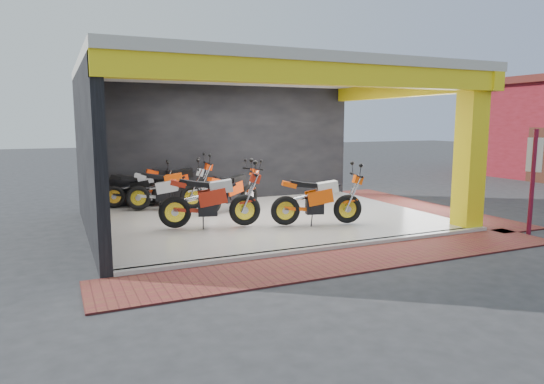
{
  "coord_description": "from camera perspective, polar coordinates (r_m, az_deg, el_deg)",
  "views": [
    {
      "loc": [
        -4.73,
        -8.81,
        2.45
      ],
      "look_at": [
        -0.39,
        0.86,
        0.9
      ],
      "focal_mm": 32.0,
      "sensor_mm": 36.0,
      "label": 1
    }
  ],
  "objects": [
    {
      "name": "showroom_ceiling",
      "position": [
        11.86,
        -0.57,
        13.89
      ],
      "size": [
        8.4,
        6.4,
        0.2
      ],
      "primitive_type": "cube",
      "color": "beige",
      "rests_on": "corner_column"
    },
    {
      "name": "moto_row_b",
      "position": [
        13.17,
        -2.72,
        0.84
      ],
      "size": [
        2.22,
        1.58,
        1.28
      ],
      "primitive_type": null,
      "rotation": [
        0.0,
        0.0,
        0.43
      ],
      "color": "#EF3E0A",
      "rests_on": "showroom_floor"
    },
    {
      "name": "signpost",
      "position": [
        11.85,
        28.34,
        1.52
      ],
      "size": [
        0.12,
        0.31,
        2.29
      ],
      "rotation": [
        0.0,
        0.0,
        0.32
      ],
      "color": "maroon",
      "rests_on": "ground"
    },
    {
      "name": "showroom_floor",
      "position": [
        12.04,
        -0.55,
        -3.18
      ],
      "size": [
        8.0,
        6.0,
        0.1
      ],
      "primitive_type": "cube",
      "color": "silver",
      "rests_on": "ground"
    },
    {
      "name": "moto_row_d",
      "position": [
        14.14,
        -8.35,
        1.5
      ],
      "size": [
        2.27,
        0.86,
        1.38
      ],
      "primitive_type": null,
      "rotation": [
        0.0,
        0.0,
        -0.01
      ],
      "color": "red",
      "rests_on": "showroom_floor"
    },
    {
      "name": "paver_front",
      "position": [
        8.8,
        9.52,
        -7.86
      ],
      "size": [
        9.0,
        1.4,
        0.03
      ],
      "primitive_type": "cube",
      "color": "maroon",
      "rests_on": "ground"
    },
    {
      "name": "corner_column",
      "position": [
        11.72,
        22.28,
        4.28
      ],
      "size": [
        0.5,
        0.5,
        3.5
      ],
      "primitive_type": "cube",
      "color": "yellow",
      "rests_on": "ground"
    },
    {
      "name": "header_beam_right",
      "position": [
        13.92,
        15.01,
        11.54
      ],
      "size": [
        0.3,
        6.4,
        0.4
      ],
      "primitive_type": "cube",
      "color": "yellow",
      "rests_on": "corner_column"
    },
    {
      "name": "moto_row_e",
      "position": [
        13.78,
        -12.79,
        0.86
      ],
      "size": [
        2.09,
        1.08,
        1.22
      ],
      "primitive_type": null,
      "rotation": [
        0.0,
        0.0,
        -0.18
      ],
      "color": "black",
      "rests_on": "showroom_floor"
    },
    {
      "name": "paver_right",
      "position": [
        14.62,
        16.96,
        -1.63
      ],
      "size": [
        1.4,
        7.0,
        0.03
      ],
      "primitive_type": "cube",
      "color": "maroon",
      "rests_on": "ground"
    },
    {
      "name": "ground",
      "position": [
        10.3,
        3.94,
        -5.47
      ],
      "size": [
        80.0,
        80.0,
        0.0
      ],
      "primitive_type": "plane",
      "color": "#2D2D30",
      "rests_on": "ground"
    },
    {
      "name": "moto_row_a",
      "position": [
        10.82,
        -3.23,
        -0.34
      ],
      "size": [
        2.52,
        1.44,
        1.45
      ],
      "primitive_type": null,
      "rotation": [
        0.0,
        0.0,
        -0.25
      ],
      "color": "#AC2412",
      "rests_on": "showroom_floor"
    },
    {
      "name": "left_wall",
      "position": [
        10.85,
        -20.86,
        4.08
      ],
      "size": [
        0.2,
        6.2,
        3.5
      ],
      "primitive_type": "cube",
      "color": "black",
      "rests_on": "ground"
    },
    {
      "name": "back_wall",
      "position": [
        14.71,
        -5.43,
        5.56
      ],
      "size": [
        8.2,
        0.2,
        3.5
      ],
      "primitive_type": "cube",
      "color": "black",
      "rests_on": "ground"
    },
    {
      "name": "moto_row_c",
      "position": [
        13.08,
        -9.39,
        0.8
      ],
      "size": [
        2.32,
        1.41,
        1.33
      ],
      "primitive_type": null,
      "rotation": [
        0.0,
        0.0,
        -0.3
      ],
      "color": "#B3B6BB",
      "rests_on": "showroom_floor"
    },
    {
      "name": "header_beam_front",
      "position": [
        9.17,
        7.18,
        13.57
      ],
      "size": [
        8.4,
        0.3,
        0.4
      ],
      "primitive_type": "cube",
      "color": "yellow",
      "rests_on": "corner_column"
    },
    {
      "name": "moto_hero",
      "position": [
        11.2,
        8.92,
        -0.34
      ],
      "size": [
        2.38,
        1.4,
        1.37
      ],
      "primitive_type": null,
      "rotation": [
        0.0,
        0.0,
        -0.27
      ],
      "color": "#FF550A",
      "rests_on": "showroom_floor"
    },
    {
      "name": "floor_kerb",
      "position": [
        9.43,
        6.89,
        -6.5
      ],
      "size": [
        8.0,
        0.2,
        0.1
      ],
      "primitive_type": "cube",
      "color": "silver",
      "rests_on": "ground"
    }
  ]
}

